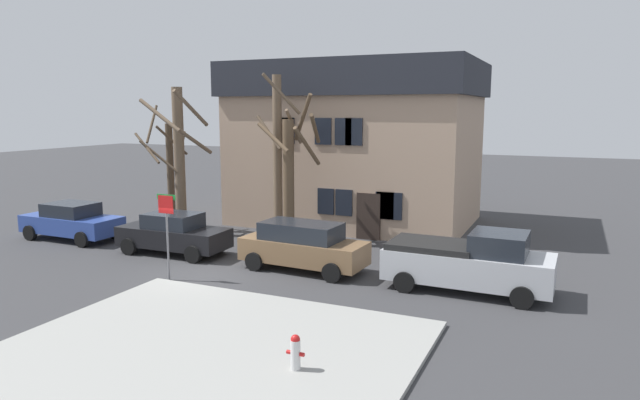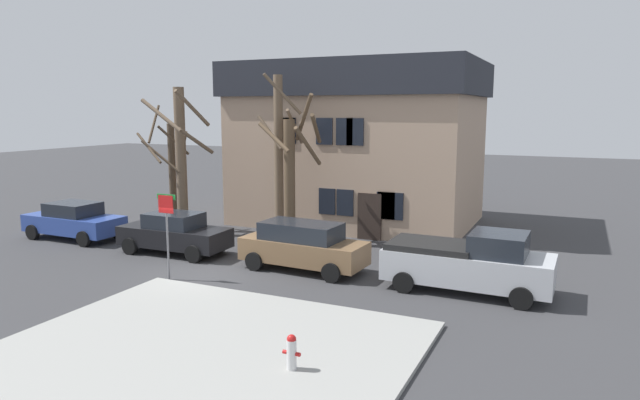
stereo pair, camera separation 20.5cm
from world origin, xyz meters
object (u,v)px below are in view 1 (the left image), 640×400
car_black_sedan (174,234)px  fire_hydrant (295,351)px  tree_bare_mid (180,158)px  street_sign_pole (167,221)px  car_blue_sedan (72,221)px  tree_bare_end (291,174)px  bicycle_leaning (179,229)px  tree_bare_near (169,171)px  pickup_truck_silver (469,262)px  building_main (356,142)px  tree_bare_far (278,155)px  car_brown_wagon (303,246)px

car_black_sedan → fire_hydrant: 11.85m
tree_bare_mid → fire_hydrant: 15.56m
street_sign_pole → car_blue_sedan: bearing=158.2°
tree_bare_end → bicycle_leaning: size_ratio=3.69×
tree_bare_near → pickup_truck_silver: size_ratio=1.14×
building_main → tree_bare_end: building_main is taller
building_main → tree_bare_end: size_ratio=1.87×
building_main → tree_bare_far: bearing=-106.6°
tree_bare_mid → fire_hydrant: bearing=-43.2°
tree_bare_near → tree_bare_end: 6.54m
building_main → fire_hydrant: (4.92, -16.90, -3.57)m
building_main → car_blue_sedan: size_ratio=2.60×
car_brown_wagon → building_main: bearing=99.0°
street_sign_pole → bicycle_leaning: street_sign_pole is taller
car_brown_wagon → bicycle_leaning: (-7.57, 2.60, -0.54)m
car_black_sedan → tree_bare_near: bearing=130.2°
fire_hydrant → street_sign_pole: size_ratio=0.27×
car_black_sedan → car_brown_wagon: (5.79, -0.01, 0.08)m
tree_bare_far → tree_bare_end: (0.88, -0.50, -0.74)m
car_blue_sedan → tree_bare_end: bearing=19.3°
tree_bare_mid → tree_bare_far: 4.67m
fire_hydrant → bicycle_leaning: bicycle_leaning is taller
tree_bare_mid → pickup_truck_silver: size_ratio=1.29×
tree_bare_far → tree_bare_end: size_ratio=1.13×
tree_bare_mid → car_black_sedan: 4.51m
fire_hydrant → building_main: bearing=106.2°
tree_bare_far → car_black_sedan: 5.64m
car_black_sedan → bicycle_leaning: (-1.78, 2.59, -0.47)m
tree_bare_end → car_blue_sedan: tree_bare_end is taller
building_main → tree_bare_near: 9.46m
car_black_sedan → bicycle_leaning: size_ratio=2.62×
tree_bare_near → car_black_sedan: tree_bare_near is taller
car_blue_sedan → fire_hydrant: bearing=-27.0°
building_main → street_sign_pole: building_main is taller
tree_bare_mid → car_brown_wagon: (7.69, -3.01, -2.69)m
tree_bare_far → car_brown_wagon: tree_bare_far is taller
car_blue_sedan → car_black_sedan: (5.82, -0.21, 0.00)m
tree_bare_near → tree_bare_far: 5.75m
tree_bare_near → car_black_sedan: 5.10m
building_main → fire_hydrant: bearing=-73.8°
building_main → tree_bare_far: size_ratio=1.66×
car_brown_wagon → pickup_truck_silver: pickup_truck_silver is taller
tree_bare_far → fire_hydrant: 13.58m
bicycle_leaning → car_black_sedan: bearing=-55.5°
tree_bare_far → building_main: bearing=73.4°
pickup_truck_silver → bicycle_leaning: (-13.47, 2.59, -0.60)m
car_blue_sedan → bicycle_leaning: bearing=30.5°
bicycle_leaning → tree_bare_far: bearing=17.5°
car_brown_wagon → street_sign_pole: street_sign_pole is taller
tree_bare_end → car_brown_wagon: bearing=-57.2°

